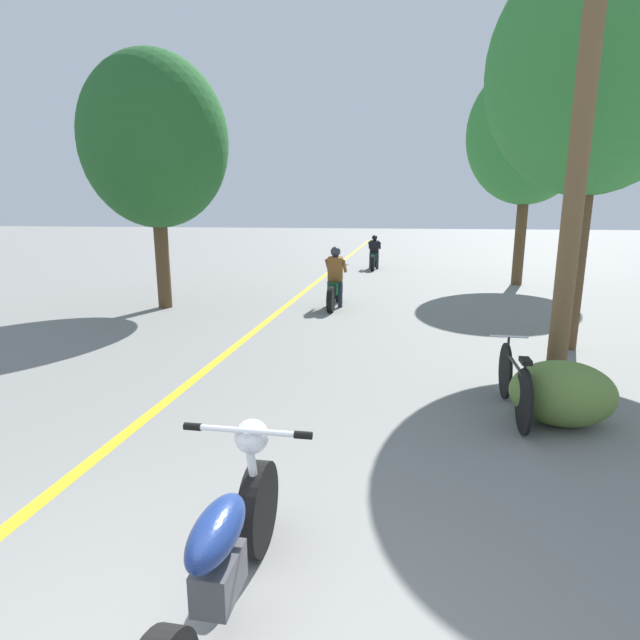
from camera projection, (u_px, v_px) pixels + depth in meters
lane_stripe_center at (307, 289)px, 14.62m from camera, size 0.14×48.00×0.01m
utility_pole at (585, 95)px, 5.65m from camera, size 1.10×0.24×6.94m
roadside_tree_right_near at (596, 71)px, 7.53m from camera, size 3.25×2.92×6.24m
roadside_tree_right_far at (529, 134)px, 14.57m from camera, size 3.57×3.21×6.53m
roadside_tree_left at (154, 142)px, 11.14m from camera, size 3.32×2.99×5.69m
roadside_bush at (562, 393)px, 5.40m from camera, size 1.10×0.88×0.70m
motorcycle_foreground at (222, 558)px, 2.72m from camera, size 0.82×2.07×1.00m
motorcycle_rider_lead at (335, 284)px, 11.91m from camera, size 0.50×1.98×1.44m
motorcycle_rider_far at (374, 256)px, 19.53m from camera, size 0.50×2.05×1.32m
bicycle_parked at (514, 383)px, 5.66m from camera, size 0.44×1.72×0.81m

